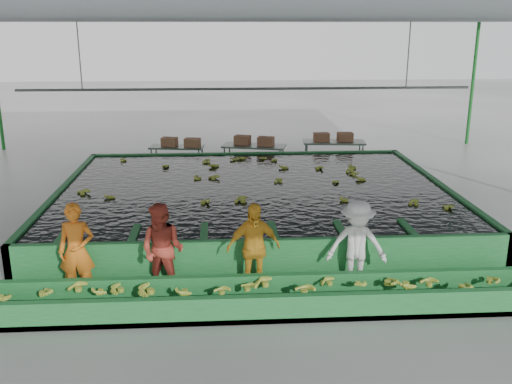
{
  "coord_description": "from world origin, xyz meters",
  "views": [
    {
      "loc": [
        -0.83,
        -12.74,
        4.9
      ],
      "look_at": [
        0.0,
        0.5,
        1.0
      ],
      "focal_mm": 40.0,
      "sensor_mm": 36.0,
      "label": 1
    }
  ],
  "objects": [
    {
      "name": "ground",
      "position": [
        0.0,
        0.0,
        0.0
      ],
      "size": [
        80.0,
        80.0,
        0.0
      ],
      "primitive_type": "plane",
      "color": "gray",
      "rests_on": "ground"
    },
    {
      "name": "shed_roof",
      "position": [
        0.0,
        0.0,
        5.0
      ],
      "size": [
        20.0,
        22.0,
        0.04
      ],
      "primitive_type": "cube",
      "color": "#8993A0",
      "rests_on": "shed_posts"
    },
    {
      "name": "shed_posts",
      "position": [
        0.0,
        0.0,
        2.5
      ],
      "size": [
        20.0,
        22.0,
        5.0
      ],
      "primitive_type": null,
      "color": "#176220",
      "rests_on": "ground"
    },
    {
      "name": "flotation_tank",
      "position": [
        0.0,
        1.5,
        0.45
      ],
      "size": [
        10.0,
        8.0,
        0.9
      ],
      "primitive_type": null,
      "color": "#1F6C30",
      "rests_on": "ground"
    },
    {
      "name": "tank_water",
      "position": [
        0.0,
        1.5,
        0.85
      ],
      "size": [
        9.7,
        7.7,
        0.0
      ],
      "primitive_type": "cube",
      "color": "black",
      "rests_on": "flotation_tank"
    },
    {
      "name": "sorting_trough",
      "position": [
        0.0,
        -3.6,
        0.25
      ],
      "size": [
        10.0,
        1.0,
        0.5
      ],
      "primitive_type": null,
      "color": "#1F6C30",
      "rests_on": "ground"
    },
    {
      "name": "cableway_rail",
      "position": [
        0.0,
        5.0,
        3.0
      ],
      "size": [
        0.08,
        0.08,
        14.0
      ],
      "primitive_type": "cylinder",
      "color": "#59605B",
      "rests_on": "shed_roof"
    },
    {
      "name": "rail_hanger_left",
      "position": [
        -5.0,
        5.0,
        4.0
      ],
      "size": [
        0.04,
        0.04,
        2.0
      ],
      "primitive_type": "cylinder",
      "color": "#59605B",
      "rests_on": "shed_roof"
    },
    {
      "name": "rail_hanger_right",
      "position": [
        5.0,
        5.0,
        4.0
      ],
      "size": [
        0.04,
        0.04,
        2.0
      ],
      "primitive_type": "cylinder",
      "color": "#59605B",
      "rests_on": "shed_roof"
    },
    {
      "name": "worker_a",
      "position": [
        -3.52,
        -2.8,
        0.9
      ],
      "size": [
        0.67,
        0.44,
        1.81
      ],
      "primitive_type": "imported",
      "rotation": [
        0.0,
        0.0,
        0.01
      ],
      "color": "orange",
      "rests_on": "ground"
    },
    {
      "name": "worker_b",
      "position": [
        -1.95,
        -2.8,
        0.88
      ],
      "size": [
        1.04,
        0.92,
        1.77
      ],
      "primitive_type": "imported",
      "rotation": [
        0.0,
        0.0,
        -0.34
      ],
      "color": "#A9382A",
      "rests_on": "ground"
    },
    {
      "name": "worker_c",
      "position": [
        -0.26,
        -2.8,
        0.88
      ],
      "size": [
        1.1,
        0.63,
        1.76
      ],
      "primitive_type": "imported",
      "rotation": [
        0.0,
        0.0,
        0.21
      ],
      "color": "gold",
      "rests_on": "ground"
    },
    {
      "name": "worker_d",
      "position": [
        1.71,
        -2.8,
        0.88
      ],
      "size": [
        1.22,
        0.82,
        1.76
      ],
      "primitive_type": "imported",
      "rotation": [
        0.0,
        0.0,
        -0.15
      ],
      "color": "silver",
      "rests_on": "ground"
    },
    {
      "name": "packing_table_left",
      "position": [
        -2.37,
        6.86,
        0.42
      ],
      "size": [
        1.93,
        1.0,
        0.84
      ],
      "primitive_type": null,
      "rotation": [
        0.0,
        0.0,
        -0.15
      ],
      "color": "#59605B",
      "rests_on": "ground"
    },
    {
      "name": "packing_table_mid",
      "position": [
        0.29,
        6.3,
        0.48
      ],
      "size": [
        2.26,
        1.34,
        0.96
      ],
      "primitive_type": null,
      "rotation": [
        0.0,
        0.0,
        -0.25
      ],
      "color": "#59605B",
      "rests_on": "ground"
    },
    {
      "name": "packing_table_right",
      "position": [
        3.14,
        6.73,
        0.49
      ],
      "size": [
        2.22,
        1.07,
        0.97
      ],
      "primitive_type": null,
      "rotation": [
        0.0,
        0.0,
        -0.1
      ],
      "color": "#59605B",
      "rests_on": "ground"
    },
    {
      "name": "box_stack_left",
      "position": [
        -2.22,
        6.85,
        0.84
      ],
      "size": [
        1.4,
        0.69,
        0.29
      ],
      "primitive_type": null,
      "rotation": [
        0.0,
        0.0,
        -0.25
      ],
      "color": "brown",
      "rests_on": "packing_table_left"
    },
    {
      "name": "box_stack_mid",
      "position": [
        0.3,
        6.35,
        0.96
      ],
      "size": [
        1.41,
        0.83,
        0.29
      ],
      "primitive_type": null,
      "rotation": [
        0.0,
        0.0,
        -0.36
      ],
      "color": "brown",
      "rests_on": "packing_table_mid"
    },
    {
      "name": "box_stack_right",
      "position": [
        3.11,
        6.74,
        0.98
      ],
      "size": [
        1.38,
        0.42,
        0.29
      ],
      "primitive_type": null,
      "rotation": [
        0.0,
        0.0,
        0.03
      ],
      "color": "brown",
      "rests_on": "packing_table_right"
    },
    {
      "name": "floating_bananas",
      "position": [
        0.0,
        2.3,
        0.85
      ],
      "size": [
        9.3,
        6.34,
        0.13
      ],
      "primitive_type": null,
      "color": "#93A42E",
      "rests_on": "tank_water"
    },
    {
      "name": "trough_bananas",
      "position": [
        0.0,
        -3.6,
        0.4
      ],
      "size": [
        8.89,
        0.59,
        0.12
      ],
      "primitive_type": null,
      "color": "#93A42E",
      "rests_on": "sorting_trough"
    }
  ]
}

